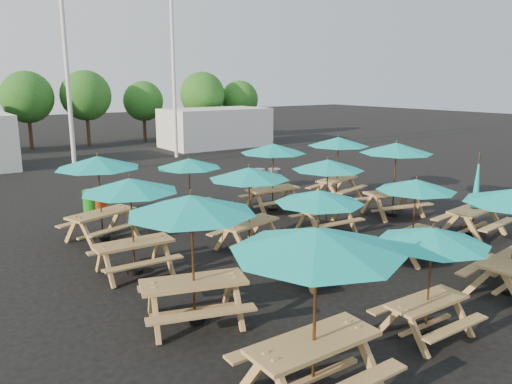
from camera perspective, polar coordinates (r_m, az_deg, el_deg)
ground at (r=14.53m, az=3.45°, el=-5.29°), size 120.00×120.00×0.00m
picnic_unit_0 at (r=6.90m, az=6.93°, el=-6.45°), size 2.47×2.47×2.55m
picnic_unit_1 at (r=9.06m, az=-7.37°, el=-2.16°), size 2.99×2.99×2.49m
picnic_unit_2 at (r=11.74m, az=-14.16°, el=0.22°), size 2.30×2.30×2.32m
picnic_unit_3 at (r=14.54m, az=-17.61°, el=2.79°), size 2.96×2.96×2.45m
picnic_unit_4 at (r=9.13m, az=19.51°, el=-5.32°), size 1.99×1.99×2.03m
picnic_unit_5 at (r=11.18m, az=7.23°, el=-1.05°), size 2.12×2.12×2.11m
picnic_unit_6 at (r=13.15m, az=-0.79°, el=1.67°), size 2.61×2.61×2.26m
picnic_unit_7 at (r=15.67m, az=-7.65°, el=2.91°), size 2.13×2.13×2.12m
picnic_unit_9 at (r=13.11m, az=17.81°, el=0.33°), size 2.27×2.27×2.08m
picnic_unit_10 at (r=14.80m, az=8.21°, el=2.68°), size 2.30×2.30×2.23m
picnic_unit_11 at (r=17.18m, az=1.96°, el=4.61°), size 2.37×2.37×2.38m
picnic_unit_13 at (r=15.85m, az=23.76°, el=-1.05°), size 2.10×1.88×2.46m
picnic_unit_14 at (r=17.09m, az=15.72°, el=4.45°), size 2.85×2.85×2.49m
picnic_unit_15 at (r=19.14m, az=9.38°, el=5.35°), size 2.80×2.80×2.41m
waste_bin_0 at (r=17.87m, az=-18.34°, el=-1.11°), size 0.52×0.52×0.84m
waste_bin_1 at (r=17.87m, az=-17.52°, el=-1.05°), size 0.52×0.52×0.84m
waste_bin_2 at (r=21.01m, az=0.31°, el=1.53°), size 0.52×0.52×0.84m
waste_bin_3 at (r=21.07m, az=2.09°, el=1.55°), size 0.52×0.52×0.84m
mast_0 at (r=25.68m, az=-20.99°, el=15.25°), size 0.20×0.20×12.00m
mast_1 at (r=29.86m, az=-9.47°, el=15.41°), size 0.20×0.20×12.00m
event_tent_1 at (r=34.76m, az=-4.67°, el=7.36°), size 7.00×4.00×2.60m
tree_3 at (r=36.15m, az=-24.70°, el=9.82°), size 3.36×3.36×5.09m
tree_4 at (r=36.58m, az=-18.88°, el=10.39°), size 3.41×3.41×5.17m
tree_5 at (r=38.46m, az=-12.75°, el=10.10°), size 2.94×2.94×4.45m
tree_6 at (r=38.61m, az=-6.15°, el=11.01°), size 3.38×3.38×5.13m
tree_7 at (r=40.42m, az=-1.89°, el=10.53°), size 2.95×2.95×4.48m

